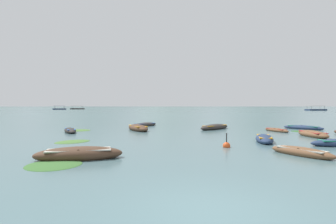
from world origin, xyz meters
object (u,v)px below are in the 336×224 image
rowboat_6 (303,128)px  rowboat_8 (145,125)px  ferry_1 (59,109)px  ferry_2 (316,110)px  rowboat_2 (138,128)px  rowboat_4 (215,127)px  ferry_0 (77,109)px  mooring_buoy (227,146)px  rowboat_5 (70,131)px  rowboat_0 (264,139)px  rowboat_3 (313,134)px  rowboat_11 (276,130)px  rowboat_9 (79,154)px  rowboat_1 (301,152)px

rowboat_6 → rowboat_8: rowboat_8 is taller
ferry_1 → ferry_2: bearing=-14.1°
rowboat_6 → rowboat_2: bearing=-176.5°
rowboat_4 → ferry_0: bearing=112.3°
rowboat_2 → mooring_buoy: bearing=-60.4°
rowboat_2 → rowboat_5: size_ratio=1.34×
rowboat_2 → rowboat_0: bearing=-42.6°
rowboat_4 → mooring_buoy: mooring_buoy is taller
rowboat_3 → mooring_buoy: size_ratio=3.87×
rowboat_2 → rowboat_11: bearing=-6.0°
rowboat_4 → mooring_buoy: 11.71m
rowboat_3 → rowboat_9: bearing=-150.9°
rowboat_2 → rowboat_4: rowboat_2 is taller
rowboat_3 → rowboat_8: rowboat_3 is taller
rowboat_11 → rowboat_5: bearing=-178.2°
rowboat_9 → ferry_1: 164.67m
rowboat_0 → rowboat_9: bearing=-151.8°
rowboat_2 → rowboat_8: size_ratio=1.17×
rowboat_4 → ferry_1: (-69.18, 138.39, 0.25)m
rowboat_0 → rowboat_1: (-0.06, -4.76, -0.03)m
rowboat_0 → ferry_0: 174.99m
rowboat_8 → ferry_1: ferry_1 is taller
rowboat_3 → rowboat_0: bearing=-149.1°
rowboat_4 → rowboat_9: 17.20m
ferry_0 → rowboat_0: bearing=-68.4°
ferry_1 → rowboat_9: bearing=-68.5°
rowboat_3 → rowboat_2: bearing=158.5°
rowboat_4 → ferry_1: ferry_1 is taller
rowboat_6 → rowboat_11: size_ratio=1.16×
rowboat_4 → rowboat_5: 13.60m
rowboat_5 → ferry_1: size_ratio=0.43×
rowboat_1 → rowboat_9: 10.18m
ferry_1 → mooring_buoy: 164.54m
mooring_buoy → rowboat_8: bearing=109.9°
rowboat_5 → ferry_1: 152.04m
rowboat_8 → rowboat_0: bearing=-57.1°
rowboat_3 → rowboat_5: (-19.49, 3.47, -0.02)m
rowboat_4 → rowboat_5: size_ratio=1.24×
rowboat_4 → rowboat_9: bearing=-120.6°
rowboat_6 → ferry_1: ferry_1 is taller
rowboat_1 → rowboat_2: 15.78m
rowboat_0 → rowboat_4: 9.43m
rowboat_2 → ferry_0: ferry_0 is taller
rowboat_6 → ferry_0: 169.43m
rowboat_3 → rowboat_8: bearing=141.8°
rowboat_9 → mooring_buoy: size_ratio=4.25×
rowboat_8 → ferry_0: size_ratio=0.43×
rowboat_9 → rowboat_0: bearing=28.2°
rowboat_8 → ferry_2: size_ratio=0.37×
rowboat_5 → ferry_0: (-49.78, 156.35, 0.29)m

